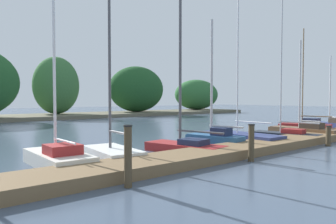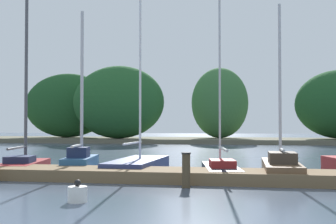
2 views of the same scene
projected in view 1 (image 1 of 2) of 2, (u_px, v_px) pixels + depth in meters
dock_pier at (265, 145)px, 14.14m from camera, size 30.25×1.80×0.35m
sailboat_2 at (57, 156)px, 10.56m from camera, size 1.40×3.53×5.91m
sailboat_3 at (111, 149)px, 11.64m from camera, size 1.60×3.03×8.13m
sailboat_4 at (183, 143)px, 13.36m from camera, size 1.86×3.77×7.12m
sailboat_5 at (214, 137)px, 14.85m from camera, size 1.35×2.93×5.83m
sailboat_6 at (239, 136)px, 16.36m from camera, size 1.50×4.48×7.86m
sailboat_7 at (283, 134)px, 17.65m from camera, size 1.59×3.93×7.72m
sailboat_8 at (302, 131)px, 18.82m from camera, size 1.10×4.06×5.61m
sailboat_9 at (304, 126)px, 21.28m from camera, size 1.84×3.31×6.80m
sailboat_10 at (331, 125)px, 22.81m from camera, size 1.63×3.48×5.26m
mooring_piling_1 at (128, 156)px, 8.05m from camera, size 0.22×0.22×1.57m
mooring_piling_2 at (251, 143)px, 11.41m from camera, size 0.24×0.24×1.33m
mooring_piling_3 at (328, 136)px, 15.08m from camera, size 0.26×0.26×0.95m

